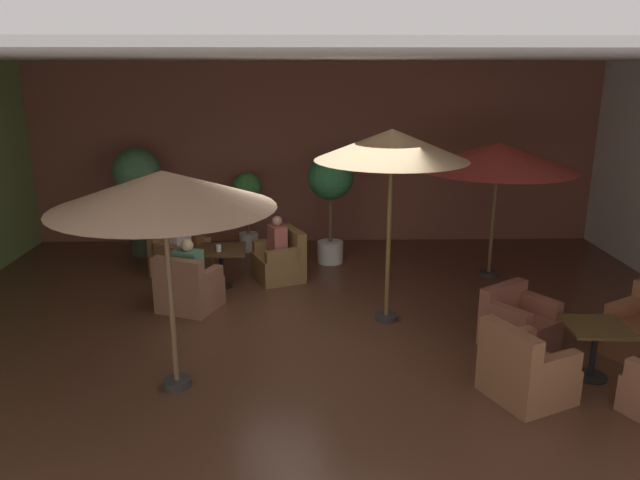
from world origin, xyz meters
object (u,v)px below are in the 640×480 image
Objects in this scene: patron_by_window at (180,237)px; patio_umbrella_center_beige at (163,191)px; armchair_front_right_west at (525,372)px; iced_drink_cup at (219,248)px; potted_tree_mid_right at (137,179)px; patron_with_friend at (188,263)px; cafe_table_front_left at (221,255)px; armchair_front_left_north at (280,261)px; patio_umbrella_near_wall at (498,157)px; potted_tree_left_corner at (247,199)px; armchair_front_left_east at (179,258)px; potted_tree_mid_left at (331,188)px; patron_blue_shirt at (278,238)px; patio_umbrella_tall_red at (392,146)px; armchair_front_right_south at (518,324)px; cafe_table_front_right at (595,338)px; armchair_front_left_south at (188,289)px.

patio_umbrella_center_beige is at bearing -79.78° from patron_by_window.
armchair_front_right_west reaches higher than iced_drink_cup.
potted_tree_mid_right is 3.21× the size of patron_with_friend.
patio_umbrella_center_beige is 5.35m from potted_tree_mid_right.
cafe_table_front_left is 0.81× the size of armchair_front_left_north.
patio_umbrella_near_wall reaches higher than armchair_front_left_north.
potted_tree_left_corner is (-0.69, 1.65, 0.72)m from armchair_front_left_north.
potted_tree_mid_left is at bearing 13.94° from armchair_front_left_east.
armchair_front_right_west is 0.42× the size of patio_umbrella_center_beige.
patron_blue_shirt is at bearing -68.83° from potted_tree_left_corner.
potted_tree_mid_right is at bearing 142.96° from patio_umbrella_tall_red.
patio_umbrella_near_wall reaches higher than patron_by_window.
potted_tree_left_corner is at bearing 78.42° from patron_with_friend.
patio_umbrella_center_beige is 5.38m from potted_tree_left_corner.
armchair_front_right_south is 4.66m from patron_with_friend.
armchair_front_right_west is at bearing -155.58° from cafe_table_front_right.
cafe_table_front_left is 1.31× the size of patron_with_friend.
potted_tree_left_corner is at bearing 53.54° from armchair_front_left_east.
armchair_front_left_east is (-1.74, 0.22, 0.01)m from armchair_front_left_north.
patio_umbrella_near_wall reaches higher than patron_blue_shirt.
armchair_front_left_south is 0.39× the size of patio_umbrella_near_wall.
cafe_table_front_right is 0.28× the size of patio_umbrella_near_wall.
patio_umbrella_near_wall is at bearing 7.39° from iced_drink_cup.
patio_umbrella_tall_red reaches higher than patio_umbrella_center_beige.
patio_umbrella_tall_red is 3.40m from patron_with_friend.
armchair_front_left_east is 2.91m from potted_tree_mid_left.
iced_drink_cup is at bearing -172.61° from patio_umbrella_near_wall.
armchair_front_left_north is at bearing -135.16° from potted_tree_mid_left.
patron_by_window is at bearing 136.20° from iced_drink_cup.
cafe_table_front_left is 0.22m from iced_drink_cup.
patio_umbrella_tall_red is 3.98× the size of patron_blue_shirt.
patio_umbrella_center_beige is (-4.18, -0.93, 1.95)m from armchair_front_right_south.
patron_blue_shirt is (0.89, 0.37, 0.18)m from cafe_table_front_left.
armchair_front_left_east is 0.38m from patron_by_window.
patron_by_window is at bearing 149.72° from armchair_front_right_south.
potted_tree_left_corner is (-4.26, 1.60, -1.04)m from patio_umbrella_near_wall.
armchair_front_left_north is 1.64× the size of patron_by_window.
armchair_front_left_north is 0.42× the size of patio_umbrella_center_beige.
armchair_front_left_south is 0.95m from iced_drink_cup.
iced_drink_cup reaches higher than cafe_table_front_right.
patron_by_window is (-3.28, 1.97, -1.78)m from patio_umbrella_tall_red.
potted_tree_left_corner is 2.43× the size of patron_with_friend.
potted_tree_mid_right is (-4.27, 3.22, -1.01)m from patio_umbrella_tall_red.
iced_drink_cup reaches higher than cafe_table_front_left.
armchair_front_right_west is 7.75m from potted_tree_mid_right.
armchair_front_left_east is at bearing 172.71° from armchair_front_left_north.
patio_umbrella_tall_red is 4.35m from potted_tree_left_corner.
cafe_table_front_right is 1.05m from armchair_front_right_west.
armchair_front_left_south is 1.57× the size of patron_with_friend.
armchair_front_right_south is 0.52× the size of potted_tree_mid_right.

